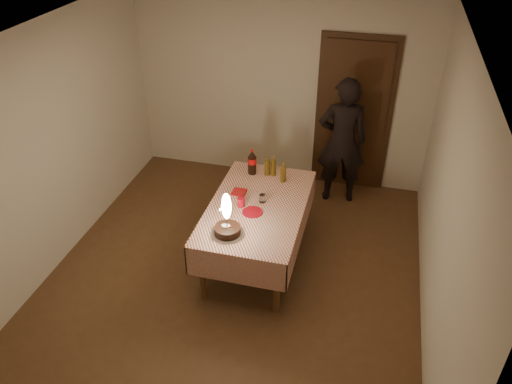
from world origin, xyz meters
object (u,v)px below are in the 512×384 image
birthday_cake (227,224)px  amber_bottle_mid (273,166)px  red_plate (252,212)px  dining_table (257,213)px  clear_cup (262,198)px  amber_bottle_right (283,173)px  photographer (342,141)px  red_cup (241,202)px  amber_bottle_left (267,166)px  cola_bottle (252,162)px

birthday_cake → amber_bottle_mid: (0.19, 1.22, -0.01)m
red_plate → amber_bottle_mid: amber_bottle_mid is taller
dining_table → clear_cup: (0.04, 0.08, 0.14)m
amber_bottle_right → photographer: bearing=59.0°
red_cup → amber_bottle_right: bearing=61.1°
red_cup → amber_bottle_left: bearing=80.3°
red_plate → cola_bottle: 0.82m
cola_bottle → amber_bottle_mid: bearing=6.1°
red_cup → cola_bottle: bearing=94.9°
red_plate → red_cup: 0.18m
birthday_cake → red_plate: size_ratio=2.18×
cola_bottle → amber_bottle_mid: size_ratio=1.25×
birthday_cake → amber_bottle_right: birthday_cake is taller
clear_cup → cola_bottle: bearing=115.2°
cola_bottle → amber_bottle_right: cola_bottle is taller
dining_table → birthday_cake: bearing=-106.5°
dining_table → amber_bottle_mid: amber_bottle_mid is taller
amber_bottle_right → birthday_cake: bearing=-106.8°
dining_table → clear_cup: clear_cup is taller
red_cup → cola_bottle: size_ratio=0.31×
cola_bottle → amber_bottle_right: bearing=-12.6°
dining_table → cola_bottle: (-0.22, 0.64, 0.25)m
cola_bottle → amber_bottle_mid: cola_bottle is taller
birthday_cake → red_cup: bearing=90.2°
amber_bottle_left → amber_bottle_right: same height
amber_bottle_right → photographer: 1.11m
amber_bottle_left → photographer: 1.15m
amber_bottle_left → photographer: photographer is taller
red_plate → cola_bottle: cola_bottle is taller
birthday_cake → dining_table: bearing=73.5°
red_plate → amber_bottle_right: bearing=75.0°
dining_table → red_plate: red_plate is taller
dining_table → amber_bottle_left: 0.69m
dining_table → cola_bottle: cola_bottle is taller
red_plate → amber_bottle_mid: (0.04, 0.80, 0.11)m
red_plate → cola_bottle: (-0.21, 0.77, 0.15)m
cola_bottle → amber_bottle_left: (0.18, 0.02, -0.03)m
birthday_cake → red_plate: 0.46m
clear_cup → photographer: 1.58m
amber_bottle_left → amber_bottle_right: 0.24m
birthday_cake → amber_bottle_mid: birthday_cake is taller
cola_bottle → amber_bottle_left: size_ratio=1.25×
amber_bottle_right → amber_bottle_mid: bearing=141.1°
dining_table → photographer: bearing=63.8°
cola_bottle → clear_cup: bearing=-64.8°
amber_bottle_left → birthday_cake: bearing=-95.7°
amber_bottle_left → amber_bottle_mid: bearing=9.1°
red_cup → photographer: (0.90, 1.55, 0.06)m
clear_cup → photographer: bearing=63.7°
cola_bottle → red_cup: bearing=-85.1°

